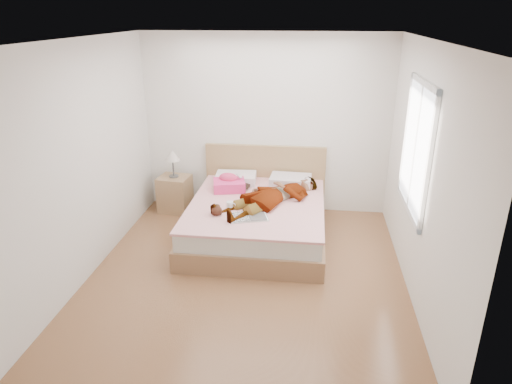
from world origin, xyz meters
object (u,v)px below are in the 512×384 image
at_px(phone, 239,176).
at_px(plush_toy, 217,210).
at_px(coffee_mug, 230,205).
at_px(towel, 229,183).
at_px(woman, 272,193).
at_px(magazine, 248,217).
at_px(bed, 258,216).
at_px(nightstand, 175,191).

bearing_deg(phone, plush_toy, -147.62).
bearing_deg(coffee_mug, towel, 101.53).
xyz_separation_m(woman, towel, (-0.64, 0.34, -0.03)).
bearing_deg(woman, towel, -167.19).
relative_size(magazine, coffee_mug, 4.13).
relative_size(woman, bed, 0.83).
bearing_deg(nightstand, woman, -23.25).
bearing_deg(plush_toy, phone, 81.63).
bearing_deg(phone, coffee_mug, -139.42).
height_order(woman, coffee_mug, woman).
xyz_separation_m(plush_toy, nightstand, (-0.90, 1.17, -0.25)).
relative_size(towel, coffee_mug, 3.90).
height_order(bed, nightstand, bed).
relative_size(bed, magazine, 3.94).
bearing_deg(woman, nightstand, -162.51).
height_order(towel, nightstand, nightstand).
relative_size(phone, magazine, 0.19).
xyz_separation_m(woman, bed, (-0.19, 0.00, -0.35)).
xyz_separation_m(phone, magazine, (0.27, -0.95, -0.18)).
xyz_separation_m(magazine, plush_toy, (-0.40, 0.04, 0.05)).
relative_size(coffee_mug, plush_toy, 0.60).
distance_m(phone, nightstand, 1.13).
bearing_deg(nightstand, magazine, -43.06).
height_order(plush_toy, nightstand, nightstand).
bearing_deg(nightstand, plush_toy, -52.52).
xyz_separation_m(towel, plush_toy, (0.00, -0.85, -0.03)).
height_order(magazine, coffee_mug, coffee_mug).
bearing_deg(plush_toy, woman, 38.94).
xyz_separation_m(bed, magazine, (-0.05, -0.56, 0.24)).
bearing_deg(phone, towel, 155.25).
bearing_deg(bed, towel, 143.25).
bearing_deg(coffee_mug, plush_toy, -124.80).
relative_size(bed, towel, 4.17).
bearing_deg(phone, nightstand, 116.69).
distance_m(phone, coffee_mug, 0.74).
relative_size(plush_toy, nightstand, 0.22).
height_order(bed, plush_toy, bed).
distance_m(woman, phone, 0.64).
bearing_deg(plush_toy, magazine, -5.98).
distance_m(magazine, nightstand, 1.79).
relative_size(woman, plush_toy, 8.03).
height_order(woman, bed, bed).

